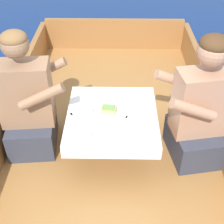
{
  "coord_description": "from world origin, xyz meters",
  "views": [
    {
      "loc": [
        0.03,
        -1.89,
        2.16
      ],
      "look_at": [
        0.0,
        -0.02,
        0.68
      ],
      "focal_mm": 50.0,
      "sensor_mm": 36.0,
      "label": 1
    }
  ],
  "objects_px": {
    "person_port": "(28,105)",
    "coffee_cup_port": "(109,95)",
    "sandwich": "(109,110)",
    "coffee_cup_starboard": "(113,135)",
    "person_starboard": "(200,112)"
  },
  "relations": [
    {
      "from": "person_port",
      "to": "coffee_cup_port",
      "type": "relative_size",
      "value": 10.63
    },
    {
      "from": "sandwich",
      "to": "coffee_cup_starboard",
      "type": "distance_m",
      "value": 0.29
    },
    {
      "from": "person_port",
      "to": "coffee_cup_port",
      "type": "height_order",
      "value": "person_port"
    },
    {
      "from": "person_port",
      "to": "coffee_cup_starboard",
      "type": "relative_size",
      "value": 9.83
    },
    {
      "from": "coffee_cup_starboard",
      "to": "person_port",
      "type": "bearing_deg",
      "value": 155.0
    },
    {
      "from": "person_starboard",
      "to": "sandwich",
      "type": "height_order",
      "value": "person_starboard"
    },
    {
      "from": "person_starboard",
      "to": "sandwich",
      "type": "xyz_separation_m",
      "value": [
        -0.67,
        0.07,
        -0.04
      ]
    },
    {
      "from": "person_port",
      "to": "person_starboard",
      "type": "height_order",
      "value": "person_starboard"
    },
    {
      "from": "person_port",
      "to": "person_starboard",
      "type": "relative_size",
      "value": 0.98
    },
    {
      "from": "person_port",
      "to": "person_starboard",
      "type": "distance_m",
      "value": 1.3
    },
    {
      "from": "person_port",
      "to": "coffee_cup_starboard",
      "type": "xyz_separation_m",
      "value": [
        0.66,
        -0.31,
        -0.02
      ]
    },
    {
      "from": "person_starboard",
      "to": "coffee_cup_starboard",
      "type": "relative_size",
      "value": 10.03
    },
    {
      "from": "person_starboard",
      "to": "coffee_cup_starboard",
      "type": "xyz_separation_m",
      "value": [
        -0.64,
        -0.22,
        -0.04
      ]
    },
    {
      "from": "person_starboard",
      "to": "coffee_cup_port",
      "type": "height_order",
      "value": "person_starboard"
    },
    {
      "from": "person_starboard",
      "to": "sandwich",
      "type": "relative_size",
      "value": 8.47
    }
  ]
}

